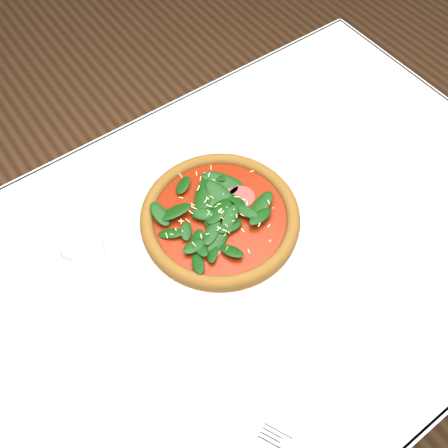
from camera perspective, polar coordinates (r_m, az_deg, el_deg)
ground at (r=1.61m, az=1.61°, el=-16.21°), size 6.00×6.00×0.00m
dining_table at (r=1.00m, az=2.50°, el=-5.92°), size 1.21×0.81×0.75m
plate at (r=0.93m, az=-0.45°, el=0.28°), size 0.34×0.34×0.01m
pizza at (r=0.92m, az=-0.45°, el=0.94°), size 0.36×0.36×0.04m
wine_glass at (r=0.80m, az=-15.95°, el=-2.86°), size 0.07×0.07×0.18m
saucer_far at (r=1.13m, az=8.70°, el=12.75°), size 0.14×0.14×0.01m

